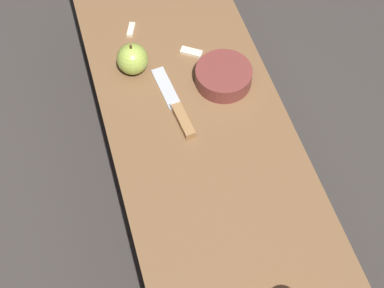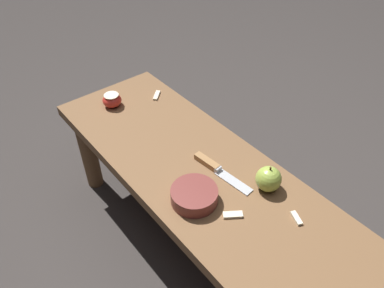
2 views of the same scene
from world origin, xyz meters
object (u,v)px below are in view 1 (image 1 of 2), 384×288
at_px(bowl, 224,76).
at_px(apple_whole, 133,59).
at_px(wooden_bench, 190,116).
at_px(knife, 178,111).

bearing_deg(bowl, apple_whole, -116.50).
relative_size(wooden_bench, apple_whole, 15.37).
bearing_deg(apple_whole, knife, 23.63).
height_order(wooden_bench, apple_whole, apple_whole).
bearing_deg(wooden_bench, apple_whole, -140.63).
height_order(wooden_bench, knife, knife).
bearing_deg(knife, bowl, -71.30).
relative_size(knife, apple_whole, 2.59).
distance_m(wooden_bench, bowl, 0.14).
distance_m(wooden_bench, apple_whole, 0.20).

